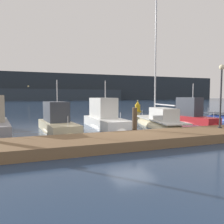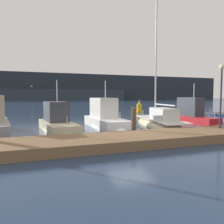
% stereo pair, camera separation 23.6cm
% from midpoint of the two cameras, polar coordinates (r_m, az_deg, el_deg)
% --- Properties ---
extents(ground_plane, '(400.00, 400.00, 0.00)m').
position_cam_midpoint_polar(ground_plane, '(13.15, 4.54, -6.20)').
color(ground_plane, navy).
extents(dock, '(38.08, 2.80, 0.45)m').
position_cam_midpoint_polar(dock, '(11.28, 9.05, -6.81)').
color(dock, brown).
rests_on(dock, ground).
extents(mooring_pile_2, '(0.28, 0.28, 1.71)m').
position_cam_midpoint_polar(mooring_pile_2, '(12.63, 5.40, -2.72)').
color(mooring_pile_2, '#4C3D2D').
rests_on(mooring_pile_2, ground).
extents(motorboat_berth_4, '(2.58, 5.93, 4.03)m').
position_cam_midpoint_polar(motorboat_berth_4, '(15.30, -14.44, -3.58)').
color(motorboat_berth_4, beige).
rests_on(motorboat_berth_4, ground).
extents(motorboat_berth_5, '(2.33, 6.24, 4.16)m').
position_cam_midpoint_polar(motorboat_berth_5, '(16.67, -2.16, -2.67)').
color(motorboat_berth_5, white).
rests_on(motorboat_berth_5, ground).
extents(sailboat_berth_6, '(3.45, 8.62, 12.31)m').
position_cam_midpoint_polar(sailboat_berth_6, '(17.55, 11.64, -3.10)').
color(sailboat_berth_6, beige).
rests_on(sailboat_berth_6, ground).
extents(motorboat_berth_7, '(2.18, 5.11, 3.96)m').
position_cam_midpoint_polar(motorboat_berth_7, '(20.47, 19.87, -1.49)').
color(motorboat_berth_7, red).
rests_on(motorboat_berth_7, ground).
extents(channel_buoy, '(1.16, 1.16, 1.79)m').
position_cam_midpoint_polar(channel_buoy, '(33.02, 6.50, 1.14)').
color(channel_buoy, gold).
rests_on(channel_buoy, ground).
extents(dock_lamppost, '(0.32, 0.32, 3.79)m').
position_cam_midpoint_polar(dock_lamppost, '(14.59, 26.21, 6.25)').
color(dock_lamppost, '#2D2D33').
rests_on(dock_lamppost, dock).
extents(hillside_backdrop, '(240.00, 23.00, 15.65)m').
position_cam_midpoint_polar(hillside_backdrop, '(134.71, -19.64, 5.96)').
color(hillside_backdrop, '#232B33').
rests_on(hillside_backdrop, ground).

